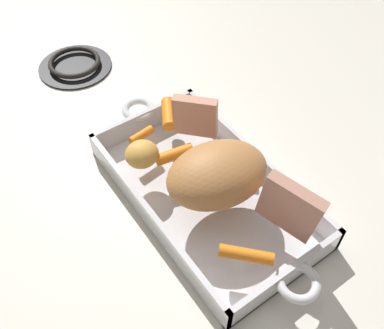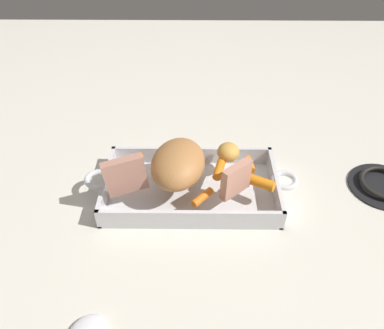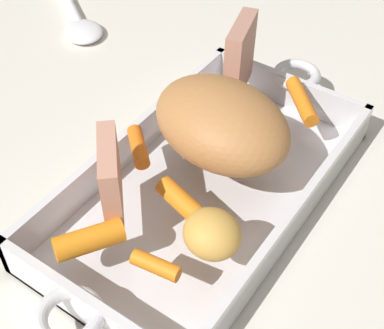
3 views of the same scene
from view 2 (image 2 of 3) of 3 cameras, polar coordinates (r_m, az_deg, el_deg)
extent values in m
plane|color=silver|center=(0.84, -0.15, -4.23)|extent=(2.08, 2.08, 0.00)
cube|color=silver|center=(0.84, -0.15, -4.02)|extent=(0.37, 0.21, 0.01)
cube|color=silver|center=(0.90, -0.08, 1.31)|extent=(0.37, 0.01, 0.05)
cube|color=silver|center=(0.76, -0.25, -8.29)|extent=(0.37, 0.01, 0.05)
cube|color=silver|center=(0.84, 12.34, -3.09)|extent=(0.01, 0.21, 0.05)
cube|color=silver|center=(0.85, -12.60, -2.92)|extent=(0.01, 0.21, 0.05)
torus|color=silver|center=(0.84, 13.70, -2.33)|extent=(0.06, 0.06, 0.01)
torus|color=silver|center=(0.84, -13.95, -2.14)|extent=(0.06, 0.06, 0.01)
ellipsoid|color=#B07440|center=(0.79, -2.10, 0.29)|extent=(0.13, 0.17, 0.07)
cube|color=tan|center=(0.76, 6.61, -2.23)|extent=(0.07, 0.06, 0.07)
cube|color=tan|center=(0.76, -9.97, -1.65)|extent=(0.09, 0.04, 0.09)
cylinder|color=orange|center=(0.84, -9.53, 0.31)|extent=(0.06, 0.06, 0.02)
cylinder|color=orange|center=(0.82, 4.13, -0.65)|extent=(0.03, 0.06, 0.02)
cylinder|color=orange|center=(0.84, 8.69, 0.06)|extent=(0.02, 0.05, 0.01)
cylinder|color=orange|center=(0.79, 10.18, -2.64)|extent=(0.06, 0.05, 0.03)
cylinder|color=orange|center=(0.75, 1.58, -4.93)|extent=(0.05, 0.05, 0.02)
ellipsoid|color=gold|center=(0.84, 5.46, 1.87)|extent=(0.06, 0.06, 0.04)
cylinder|color=black|center=(0.95, 26.75, -2.85)|extent=(0.15, 0.15, 0.01)
camera|label=1|loc=(0.91, -25.61, 35.18)|focal=40.24mm
camera|label=3|loc=(0.89, 25.56, 28.14)|focal=52.91mm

